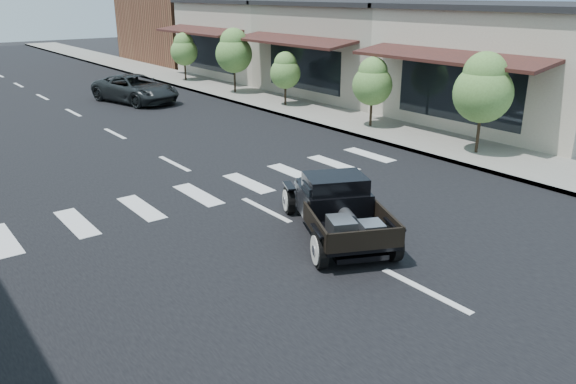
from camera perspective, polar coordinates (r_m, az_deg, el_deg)
ground at (r=12.44m, az=3.06°, el=-4.60°), size 120.00×120.00×0.00m
road at (r=25.26m, az=-19.62°, el=6.85°), size 14.00×80.00×0.02m
road_markings at (r=20.66m, az=-15.18°, el=4.64°), size 12.00×60.00×0.06m
sidewalk_right at (r=28.90m, az=-3.33°, el=9.56°), size 3.00×80.00×0.15m
storefront_near at (r=25.85m, az=23.70°, el=11.68°), size 10.00×9.00×4.50m
storefront_mid at (r=31.25m, az=8.97°, el=14.15°), size 10.00×9.00×4.50m
storefront_far at (r=38.03m, az=-1.13°, el=15.31°), size 10.00×9.00×4.50m
far_building_right at (r=46.65m, az=-8.25°, el=17.45°), size 11.00×10.00×7.00m
small_tree_a at (r=19.13m, az=19.05°, el=8.35°), size 1.87×1.87×3.12m
small_tree_b at (r=22.20m, az=8.52°, el=9.89°), size 1.54×1.54×2.56m
small_tree_c at (r=26.34m, az=-0.28°, el=11.35°), size 1.40×1.40×2.33m
small_tree_d at (r=29.89m, az=-5.49°, el=13.04°), size 1.89×1.89×3.15m
small_tree_e at (r=34.72m, az=-10.48°, el=13.30°), size 1.59×1.59×2.65m
hotrod_pickup at (r=12.27m, az=5.00°, el=-1.50°), size 3.37×4.40×1.38m
second_car at (r=28.75m, az=-15.23°, el=10.06°), size 3.28×5.15×1.32m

